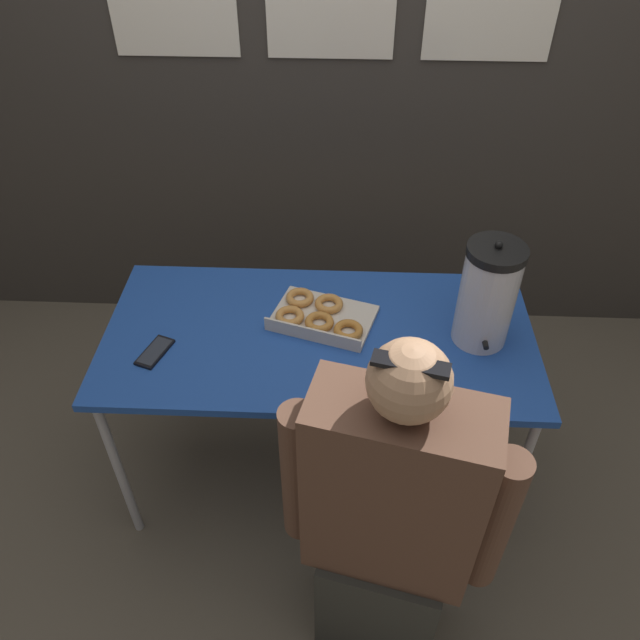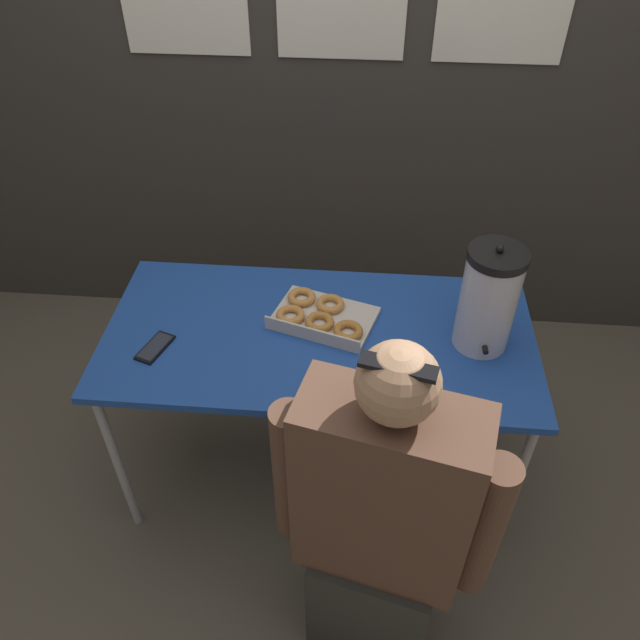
{
  "view_description": "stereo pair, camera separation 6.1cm",
  "coord_description": "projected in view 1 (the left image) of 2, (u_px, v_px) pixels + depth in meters",
  "views": [
    {
      "loc": [
        0.07,
        -1.54,
        2.18
      ],
      "look_at": [
        0.0,
        0.0,
        0.82
      ],
      "focal_mm": 35.0,
      "sensor_mm": 36.0,
      "label": 1
    },
    {
      "loc": [
        0.13,
        -1.53,
        2.18
      ],
      "look_at": [
        0.0,
        0.0,
        0.82
      ],
      "focal_mm": 35.0,
      "sensor_mm": 36.0,
      "label": 2
    }
  ],
  "objects": [
    {
      "name": "back_wall",
      "position": [
        331.0,
        20.0,
        2.43
      ],
      "size": [
        6.0,
        0.11,
        2.9
      ],
      "color": "#38332D",
      "rests_on": "ground"
    },
    {
      "name": "folding_table",
      "position": [
        319.0,
        344.0,
        2.13
      ],
      "size": [
        1.45,
        0.7,
        0.76
      ],
      "color": "#1E479E",
      "rests_on": "ground"
    },
    {
      "name": "donut_box",
      "position": [
        320.0,
        316.0,
        2.13
      ],
      "size": [
        0.39,
        0.32,
        0.05
      ],
      "rotation": [
        0.0,
        0.0,
        -0.3
      ],
      "color": "beige",
      "rests_on": "folding_table"
    },
    {
      "name": "ground_plane",
      "position": [
        319.0,
        467.0,
        2.6
      ],
      "size": [
        12.0,
        12.0,
        0.0
      ],
      "primitive_type": "plane",
      "color": "brown"
    },
    {
      "name": "coffee_urn",
      "position": [
        487.0,
        295.0,
        1.96
      ],
      "size": [
        0.18,
        0.21,
        0.39
      ],
      "color": "silver",
      "rests_on": "folding_table"
    },
    {
      "name": "person_seated",
      "position": [
        389.0,
        526.0,
        1.73
      ],
      "size": [
        0.6,
        0.33,
        1.3
      ],
      "rotation": [
        0.0,
        0.0,
        2.91
      ],
      "color": "#33332D",
      "rests_on": "ground"
    },
    {
      "name": "cell_phone",
      "position": [
        155.0,
        352.0,
        2.02
      ],
      "size": [
        0.11,
        0.16,
        0.01
      ],
      "rotation": [
        0.0,
        0.0,
        -0.34
      ],
      "color": "black",
      "rests_on": "folding_table"
    }
  ]
}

